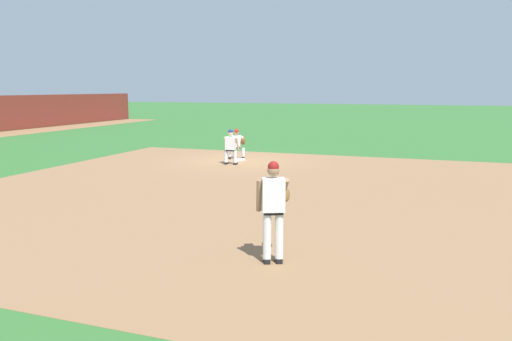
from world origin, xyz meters
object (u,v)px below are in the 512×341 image
object	(u,v)px
first_base_bag	(240,160)
baserunner	(231,145)
pitcher	(274,205)
first_baseman	(237,143)
baseball	(261,201)

from	to	relation	value
first_base_bag	baserunner	distance (m)	1.36
first_base_bag	pitcher	size ratio (longest dim) A/B	0.20
pitcher	baserunner	bearing A→B (deg)	26.34
first_base_bag	first_baseman	world-z (taller)	first_baseman
pitcher	baseball	bearing A→B (deg)	21.75
first_base_bag	baserunner	xyz separation A→B (m)	(-1.14, -0.06, 0.75)
pitcher	baserunner	size ratio (longest dim) A/B	1.27
baseball	baserunner	size ratio (longest dim) A/B	0.05
baseball	first_baseman	world-z (taller)	first_baseman
baserunner	baseball	bearing A→B (deg)	-150.48
baserunner	first_baseman	bearing A→B (deg)	12.83
first_base_bag	baseball	xyz separation A→B (m)	(-7.22, -3.51, -0.01)
pitcher	first_base_bag	bearing A→B (deg)	24.33
baseball	baserunner	xyz separation A→B (m)	(6.09, 3.45, 0.76)
pitcher	first_baseman	world-z (taller)	pitcher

